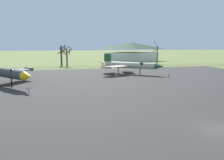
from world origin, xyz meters
TOP-DOWN VIEW (x-y plane):
  - ground_plane at (0.00, 0.00)m, footprint 600.00×600.00m
  - asphalt_apron at (0.00, 19.14)m, footprint 71.18×63.79m
  - grass_verge_strip at (0.00, 57.03)m, footprint 131.18×12.00m
  - jet_fighter_front_right at (-23.62, 27.27)m, footprint 14.34×14.99m
  - info_placard_front_right at (-18.09, 18.44)m, footprint 0.67×0.34m
  - jet_fighter_rear_center at (3.49, 37.57)m, footprint 14.95×14.04m
  - info_placard_rear_center at (10.03, 29.26)m, footprint 0.57×0.25m
  - bare_tree_far_left at (-13.11, 65.96)m, footprint 3.03×2.55m
  - bare_tree_left_of_center at (-11.33, 61.82)m, footprint 3.50×3.22m
  - bare_tree_center at (24.03, 67.01)m, footprint 2.50×3.52m
  - visitor_building at (18.45, 83.81)m, footprint 24.32×11.74m

SIDE VIEW (x-z plane):
  - ground_plane at x=0.00m, z-range 0.00..0.00m
  - asphalt_apron at x=0.00m, z-range 0.00..0.05m
  - grass_verge_strip at x=0.00m, z-range 0.00..0.06m
  - info_placard_rear_center at x=10.03m, z-range 0.12..1.04m
  - info_placard_front_right at x=-18.09m, z-range 0.16..1.23m
  - jet_fighter_rear_center at x=3.49m, z-range -0.25..4.77m
  - jet_fighter_front_right at x=-23.62m, z-range -0.50..5.29m
  - bare_tree_left_of_center at x=-11.33m, z-range 0.26..7.23m
  - bare_tree_center at x=24.03m, z-range -0.43..8.40m
  - bare_tree_far_left at x=-13.11m, z-range 0.40..7.76m
  - visitor_building at x=18.45m, z-range 0.03..8.61m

